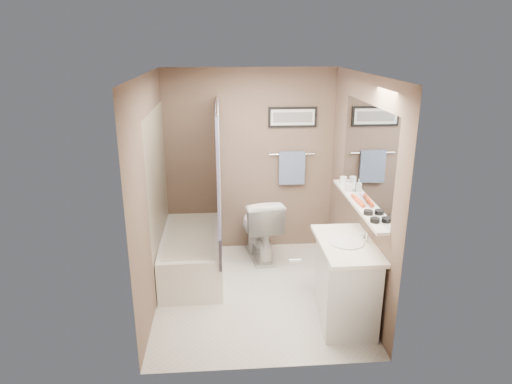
{
  "coord_description": "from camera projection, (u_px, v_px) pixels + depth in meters",
  "views": [
    {
      "loc": [
        -0.36,
        -4.51,
        2.71
      ],
      "look_at": [
        0.0,
        0.15,
        1.15
      ],
      "focal_mm": 32.0,
      "sensor_mm": 36.0,
      "label": 1
    }
  ],
  "objects": [
    {
      "name": "towel",
      "position": [
        292.0,
        168.0,
        5.97
      ],
      "size": [
        0.34,
        0.05,
        0.44
      ],
      "primitive_type": "cube",
      "color": "#88A2C6",
      "rests_on": "towel_bar"
    },
    {
      "name": "candle_bowl_near",
      "position": [
        375.0,
        220.0,
        4.2
      ],
      "size": [
        0.09,
        0.09,
        0.04
      ],
      "primitive_type": "cylinder",
      "color": "black",
      "rests_on": "shelf"
    },
    {
      "name": "mirror",
      "position": [
        366.0,
        154.0,
        4.58
      ],
      "size": [
        0.02,
        1.6,
        1.0
      ],
      "primitive_type": "cube",
      "color": "silver",
      "rests_on": "wall_right"
    },
    {
      "name": "art_image",
      "position": [
        293.0,
        117.0,
        5.78
      ],
      "size": [
        0.5,
        0.0,
        0.13
      ],
      "primitive_type": "cube",
      "color": "#595959",
      "rests_on": "art_mat"
    },
    {
      "name": "curtain_upper",
      "position": [
        218.0,
        162.0,
        5.15
      ],
      "size": [
        0.03,
        1.45,
        1.28
      ],
      "primitive_type": "cube",
      "color": "silver",
      "rests_on": "curtain_rod"
    },
    {
      "name": "glass_jar",
      "position": [
        343.0,
        181.0,
        5.27
      ],
      "size": [
        0.08,
        0.08,
        0.1
      ],
      "primitive_type": "cylinder",
      "color": "white",
      "rests_on": "shelf"
    },
    {
      "name": "soap_bottle",
      "position": [
        349.0,
        185.0,
        5.04
      ],
      "size": [
        0.07,
        0.07,
        0.14
      ],
      "primitive_type": "imported",
      "rotation": [
        0.0,
        0.0,
        0.12
      ],
      "color": "#999999",
      "rests_on": "shelf"
    },
    {
      "name": "shelf",
      "position": [
        357.0,
        203.0,
        4.74
      ],
      "size": [
        0.12,
        1.6,
        0.03
      ],
      "primitive_type": "cube",
      "color": "silver",
      "rests_on": "wall_right"
    },
    {
      "name": "door_handle",
      "position": [
        295.0,
        260.0,
        3.73
      ],
      "size": [
        0.1,
        0.02,
        0.02
      ],
      "primitive_type": "cylinder",
      "rotation": [
        0.0,
        1.57,
        0.0
      ],
      "color": "silver",
      "rests_on": "door"
    },
    {
      "name": "faucet_spout",
      "position": [
        367.0,
        237.0,
        4.43
      ],
      "size": [
        0.02,
        0.02,
        0.1
      ],
      "primitive_type": "cylinder",
      "color": "silver",
      "rests_on": "countertop"
    },
    {
      "name": "hair_brush_front",
      "position": [
        360.0,
        202.0,
        4.66
      ],
      "size": [
        0.06,
        0.22,
        0.04
      ],
      "primitive_type": "cylinder",
      "rotation": [
        1.57,
        0.0,
        0.09
      ],
      "color": "#DE481F",
      "rests_on": "shelf"
    },
    {
      "name": "tub_rim",
      "position": [
        191.0,
        235.0,
        5.45
      ],
      "size": [
        0.56,
        1.36,
        0.02
      ],
      "primitive_type": "cube",
      "color": "silver",
      "rests_on": "bathtub"
    },
    {
      "name": "towel_bar",
      "position": [
        292.0,
        154.0,
        5.93
      ],
      "size": [
        0.6,
        0.02,
        0.02
      ],
      "primitive_type": "cylinder",
      "rotation": [
        0.0,
        1.57,
        0.0
      ],
      "color": "silver",
      "rests_on": "wall_back"
    },
    {
      "name": "toilet",
      "position": [
        260.0,
        227.0,
        5.88
      ],
      "size": [
        0.59,
        0.88,
        0.84
      ],
      "primitive_type": "imported",
      "rotation": [
        0.0,
        0.0,
        3.3
      ],
      "color": "silver",
      "rests_on": "ground"
    },
    {
      "name": "ground",
      "position": [
        257.0,
        293.0,
        5.15
      ],
      "size": [
        2.5,
        2.5,
        0.0
      ],
      "primitive_type": "plane",
      "color": "silver",
      "rests_on": "ground"
    },
    {
      "name": "wall_back",
      "position": [
        250.0,
        162.0,
        5.94
      ],
      "size": [
        2.2,
        0.04,
        2.4
      ],
      "primitive_type": "cube",
      "color": "brown",
      "rests_on": "ground"
    },
    {
      "name": "candle_bowl_far",
      "position": [
        368.0,
        212.0,
        4.39
      ],
      "size": [
        0.09,
        0.09,
        0.04
      ],
      "primitive_type": "cylinder",
      "color": "black",
      "rests_on": "shelf"
    },
    {
      "name": "wall_left",
      "position": [
        153.0,
        195.0,
        4.7
      ],
      "size": [
        0.04,
        2.5,
        2.4
      ],
      "primitive_type": "cube",
      "color": "brown",
      "rests_on": "ground"
    },
    {
      "name": "curtain_rod",
      "position": [
        217.0,
        104.0,
        4.95
      ],
      "size": [
        0.02,
        1.55,
        0.02
      ],
      "primitive_type": "cylinder",
      "rotation": [
        1.57,
        0.0,
        0.0
      ],
      "color": "silver",
      "rests_on": "wall_left"
    },
    {
      "name": "pink_comb",
      "position": [
        353.0,
        196.0,
        4.89
      ],
      "size": [
        0.03,
        0.16,
        0.01
      ],
      "primitive_type": "cube",
      "rotation": [
        0.0,
        0.0,
        0.01
      ],
      "color": "pink",
      "rests_on": "shelf"
    },
    {
      "name": "wall_front",
      "position": [
        269.0,
        241.0,
        3.61
      ],
      "size": [
        2.2,
        0.04,
        2.4
      ],
      "primitive_type": "cube",
      "color": "brown",
      "rests_on": "ground"
    },
    {
      "name": "wall_right",
      "position": [
        358.0,
        190.0,
        4.85
      ],
      "size": [
        0.04,
        2.5,
        2.4
      ],
      "primitive_type": "cube",
      "color": "brown",
      "rests_on": "ground"
    },
    {
      "name": "ceiling",
      "position": [
        257.0,
        76.0,
        4.4
      ],
      "size": [
        2.2,
        2.5,
        0.04
      ],
      "primitive_type": "cube",
      "color": "white",
      "rests_on": "wall_back"
    },
    {
      "name": "countertop",
      "position": [
        347.0,
        245.0,
        4.44
      ],
      "size": [
        0.54,
        0.96,
        0.04
      ],
      "primitive_type": "cube",
      "color": "white",
      "rests_on": "vanity"
    },
    {
      "name": "hair_brush_back",
      "position": [
        357.0,
        199.0,
        4.76
      ],
      "size": [
        0.07,
        0.22,
        0.04
      ],
      "primitive_type": "cylinder",
      "rotation": [
        1.57,
        0.0,
        0.12
      ],
      "color": "#C0411B",
      "rests_on": "shelf"
    },
    {
      "name": "vanity",
      "position": [
        346.0,
        283.0,
        4.57
      ],
      "size": [
        0.57,
        0.94,
        0.8
      ],
      "primitive_type": "cube",
      "rotation": [
        0.0,
        0.0,
        -0.08
      ],
      "color": "silver",
      "rests_on": "ground"
    },
    {
      "name": "tile_surround",
      "position": [
        159.0,
        197.0,
        5.23
      ],
      "size": [
        0.02,
        1.55,
        2.0
      ],
      "primitive_type": "cube",
      "color": "tan",
      "rests_on": "wall_left"
    },
    {
      "name": "sink_basin",
      "position": [
        347.0,
        242.0,
        4.43
      ],
      "size": [
        0.34,
        0.34,
        0.01
      ],
      "primitive_type": "cylinder",
      "color": "silver",
      "rests_on": "countertop"
    },
    {
      "name": "art_mat",
      "position": [
        293.0,
        117.0,
        5.78
      ],
      "size": [
        0.56,
        0.0,
        0.2
      ],
      "primitive_type": "cube",
      "color": "white",
      "rests_on": "art_frame"
    },
    {
      "name": "art_frame",
      "position": [
        293.0,
        117.0,
        5.79
      ],
      "size": [
        0.62,
        0.02,
        0.26
      ],
      "primitive_type": "cube",
      "color": "black",
      "rests_on": "wall_back"
    },
    {
      "name": "door",
      "position": [
        336.0,
        262.0,
        3.7
      ],
      "size": [
        0.8,
        0.02,
        2.0
      ],
      "primitive_type": "cube",
      "color": "silver",
      "rests_on": "wall_front"
    },
    {
      "name": "faucet_knob",
      "position": [
        364.0,
        235.0,
        4.53
      ],
      "size": [
        0.05,
        0.05,
        0.05
      ],
      "primitive_type": "sphere",
      "color": "silver",
      "rests_on": "countertop"
    },
    {
      "name": "curtain_lower",
      "position": [
        220.0,
        229.0,
        5.41
      ],
      "size": [
        0.03,
        1.45,
        0.36
      ],
      "primitive_type": "cube",
      "color": "#28274A",
      "rests_on": "curtain_rod"
    },
    {
      "name": "bathtub",
      "position": [
        192.0,
        254.0,
        5.53
      ],
      "size": [
        0.74,
        1.52,
        0.5
      ],
      "primitive_type": "cube",
      "rotation": [
        0.0,
        0.0,
        0.03
      ],
      "color": "white",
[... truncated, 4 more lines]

